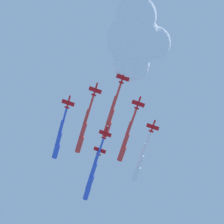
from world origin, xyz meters
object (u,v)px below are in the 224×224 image
(jet_port_mid, at_px, (140,162))
(jet_starboard_outer, at_px, (90,182))
(jet_port_outer, at_px, (93,170))
(jet_port_inner, at_px, (126,141))
(jet_starboard_mid, at_px, (59,139))
(jet_lead, at_px, (111,116))
(jet_starboard_inner, at_px, (83,131))

(jet_port_mid, bearing_deg, jet_starboard_outer, 59.99)
(jet_port_mid, xyz_separation_m, jet_port_outer, (8.97, 30.77, -1.55))
(jet_port_inner, bearing_deg, jet_starboard_mid, 84.95)
(jet_starboard_mid, bearing_deg, jet_lead, -120.95)
(jet_port_mid, bearing_deg, jet_lead, 142.38)
(jet_port_mid, relative_size, jet_starboard_mid, 1.01)
(jet_lead, distance_m, jet_starboard_outer, 49.71)
(jet_port_outer, bearing_deg, jet_starboard_mid, 128.72)
(jet_starboard_inner, height_order, jet_starboard_mid, jet_starboard_inner)
(jet_port_inner, xyz_separation_m, jet_port_mid, (14.75, -11.76, 1.54))
(jet_starboard_mid, bearing_deg, jet_starboard_inner, -114.77)
(jet_starboard_inner, relative_size, jet_port_mid, 1.08)
(jet_lead, height_order, jet_port_outer, jet_lead)
(jet_lead, relative_size, jet_port_inner, 0.99)
(jet_port_inner, xyz_separation_m, jet_starboard_outer, (33.40, 20.54, 0.93))
(jet_port_inner, height_order, jet_port_outer, jet_port_outer)
(jet_port_mid, distance_m, jet_port_outer, 32.09)
(jet_port_inner, distance_m, jet_port_outer, 30.40)
(jet_starboard_mid, bearing_deg, jet_port_inner, -95.05)
(jet_port_inner, height_order, jet_starboard_outer, jet_starboard_outer)
(jet_starboard_inner, height_order, jet_starboard_outer, jet_starboard_inner)
(jet_port_outer, bearing_deg, jet_port_inner, -141.28)
(jet_lead, xyz_separation_m, jet_port_outer, (39.19, 7.48, -1.92))
(jet_starboard_inner, relative_size, jet_starboard_mid, 1.10)
(jet_port_inner, bearing_deg, jet_port_outer, 38.72)
(jet_port_inner, xyz_separation_m, jet_starboard_mid, (3.87, 43.77, 1.30))
(jet_starboard_inner, bearing_deg, jet_port_outer, -19.10)
(jet_port_mid, bearing_deg, jet_port_outer, 73.75)
(jet_port_outer, xyz_separation_m, jet_starboard_outer, (9.68, 1.53, 0.94))
(jet_port_inner, height_order, jet_starboard_mid, jet_starboard_mid)
(jet_port_mid, height_order, jet_starboard_outer, jet_port_mid)
(jet_port_mid, distance_m, jet_starboard_outer, 37.30)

